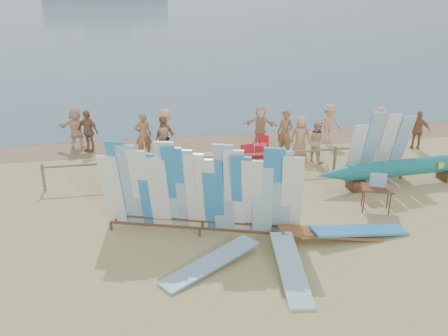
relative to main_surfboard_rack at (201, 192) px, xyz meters
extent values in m
plane|color=tan|center=(1.36, 0.72, -1.20)|extent=(160.00, 160.00, 0.00)
cube|color=#3F6171|center=(1.36, 128.72, -1.20)|extent=(320.00, 240.00, 0.02)
cube|color=#886A4C|center=(1.36, 7.92, -1.20)|extent=(40.00, 2.60, 0.01)
cube|color=#766859|center=(1.36, 3.72, -0.40)|extent=(12.00, 0.06, 0.06)
cube|color=#766859|center=(-4.64, 3.72, -0.75)|extent=(0.08, 0.08, 0.90)
cube|color=#766859|center=(-2.64, 3.72, -0.75)|extent=(0.08, 0.08, 0.90)
cube|color=#766859|center=(-0.64, 3.72, -0.75)|extent=(0.08, 0.08, 0.90)
cube|color=#766859|center=(1.36, 3.72, -0.75)|extent=(0.08, 0.08, 0.90)
cube|color=#766859|center=(3.36, 3.72, -0.75)|extent=(0.08, 0.08, 0.90)
cube|color=#766859|center=(5.36, 3.72, -0.75)|extent=(0.08, 0.08, 0.90)
cube|color=#766859|center=(7.36, 3.72, -0.75)|extent=(0.08, 0.08, 0.90)
cube|color=brown|center=(-0.08, -0.19, -0.96)|extent=(4.70, 1.63, 0.06)
cube|color=brown|center=(0.06, 0.20, -0.96)|extent=(4.70, 1.63, 0.06)
cube|color=white|center=(-2.29, 0.77, -0.11)|extent=(0.67, 0.70, 2.18)
cube|color=#2A84D2|center=(-2.03, 0.69, 0.11)|extent=(0.71, 0.81, 2.61)
cube|color=white|center=(-1.78, 0.60, 0.06)|extent=(0.70, 0.78, 2.52)
cube|color=white|center=(-1.52, 0.51, 0.00)|extent=(0.73, 0.86, 2.40)
cube|color=#2A84D2|center=(-1.33, 0.45, -0.04)|extent=(0.70, 0.77, 2.32)
cube|color=white|center=(-1.08, 0.36, -0.09)|extent=(0.69, 0.74, 2.22)
cube|color=#85C2D6|center=(-0.82, 0.28, 0.13)|extent=(0.72, 0.83, 2.66)
cube|color=#2A84D2|center=(-0.63, 0.21, 0.07)|extent=(0.75, 0.91, 2.54)
cube|color=white|center=(-0.38, 0.13, 0.03)|extent=(0.71, 0.79, 2.46)
cube|color=white|center=(-0.12, 0.04, -0.01)|extent=(0.70, 0.76, 2.37)
cube|color=white|center=(0.14, -0.05, -0.07)|extent=(0.72, 0.83, 2.25)
cube|color=#2A84D2|center=(0.32, -0.11, -0.11)|extent=(0.70, 0.77, 2.16)
cube|color=white|center=(0.58, -0.20, 0.12)|extent=(0.68, 0.70, 2.63)
cube|color=white|center=(0.84, -0.28, 0.06)|extent=(0.70, 0.77, 2.52)
cube|color=#2A84D2|center=(1.02, -0.35, -0.01)|extent=(0.75, 0.91, 2.38)
cube|color=white|center=(1.28, -0.43, -0.05)|extent=(0.73, 0.87, 2.29)
cube|color=#85C2D6|center=(1.54, -0.52, -0.08)|extent=(0.67, 0.68, 2.24)
cube|color=#2A84D2|center=(1.80, -0.61, 0.12)|extent=(0.74, 0.90, 2.64)
cube|color=white|center=(1.98, -0.67, 0.08)|extent=(0.71, 0.81, 2.56)
cube|color=white|center=(2.24, -0.76, 0.02)|extent=(0.74, 0.90, 2.44)
cube|color=brown|center=(6.42, 2.47, -0.97)|extent=(1.80, 0.19, 0.05)
cube|color=brown|center=(6.39, 2.87, -0.97)|extent=(1.80, 0.19, 0.05)
cube|color=white|center=(5.56, 2.60, -0.16)|extent=(0.53, 0.57, 2.07)
cube|color=white|center=(6.12, 2.65, 0.04)|extent=(0.55, 0.71, 2.47)
cube|color=white|center=(6.68, 2.69, -0.01)|extent=(0.55, 0.73, 2.37)
cube|color=white|center=(7.24, 2.73, -0.06)|extent=(0.55, 0.74, 2.27)
cube|color=brown|center=(5.39, 1.95, -1.02)|extent=(0.52, 0.61, 0.35)
cube|color=brown|center=(8.84, 2.17, -1.02)|extent=(0.52, 0.61, 0.35)
cylinder|color=#167A7D|center=(7.12, 2.06, -0.58)|extent=(4.26, 0.85, 0.58)
cone|color=#167A7D|center=(4.53, 1.89, -0.58)|extent=(1.19, 0.61, 0.54)
cube|color=yellow|center=(8.29, 1.84, -0.52)|extent=(0.21, 0.03, 0.21)
cube|color=brown|center=(5.27, 0.41, -0.49)|extent=(1.06, 0.91, 0.05)
cube|color=white|center=(5.27, 0.41, -0.22)|extent=(0.45, 0.20, 0.42)
cube|color=brown|center=(3.26, -0.98, -1.20)|extent=(2.73, 0.78, 0.38)
cube|color=#85C2D6|center=(1.75, -2.35, -1.20)|extent=(0.87, 2.74, 0.38)
cube|color=#2A84D2|center=(4.10, -1.01, -1.20)|extent=(2.73, 0.78, 0.39)
cube|color=white|center=(-0.02, -1.75, -1.20)|extent=(2.60, 1.87, 0.29)
cube|color=red|center=(2.41, 4.62, -0.91)|extent=(0.54, 0.50, 0.05)
cube|color=red|center=(2.39, 4.84, -0.66)|extent=(0.51, 0.20, 0.49)
cube|color=red|center=(2.42, 4.45, -0.91)|extent=(0.58, 0.54, 0.05)
cube|color=red|center=(2.38, 4.67, -0.65)|extent=(0.52, 0.24, 0.50)
cube|color=red|center=(2.98, 4.97, -0.69)|extent=(0.66, 0.80, 0.51)
cube|color=red|center=(3.09, 5.22, -0.37)|extent=(0.44, 0.31, 0.32)
imported|color=#8C6042|center=(9.58, 5.36, -0.41)|extent=(1.01, 0.78, 1.58)
imported|color=beige|center=(-4.01, 8.01, -0.35)|extent=(1.64, 0.79, 1.70)
imported|color=beige|center=(5.04, 4.76, -0.40)|extent=(0.73, 0.85, 1.60)
imported|color=#8C6042|center=(-1.35, 6.42, -0.32)|extent=(0.66, 0.38, 1.76)
imported|color=tan|center=(6.33, 6.75, -0.35)|extent=(1.12, 0.50, 1.70)
imported|color=beige|center=(3.52, 7.29, -0.40)|extent=(1.55, 1.01, 1.59)
imported|color=#8C6042|center=(-3.51, 7.53, -0.35)|extent=(1.04, 0.94, 1.69)
imported|color=tan|center=(4.60, 5.31, -0.39)|extent=(0.86, 0.78, 1.62)
imported|color=#8C6042|center=(-0.59, 5.90, -0.33)|extent=(1.01, 1.06, 1.74)
imported|color=beige|center=(-0.68, 4.77, -0.39)|extent=(0.85, 0.78, 1.62)
imported|color=tan|center=(8.34, 6.21, -0.39)|extent=(1.12, 0.91, 1.61)
imported|color=#8C6042|center=(4.05, 5.55, -0.27)|extent=(0.73, 0.75, 1.85)
imported|color=tan|center=(-0.44, 6.92, -0.33)|extent=(1.02, 1.19, 1.74)
camera|label=1|loc=(-1.46, -11.27, 5.09)|focal=38.00mm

